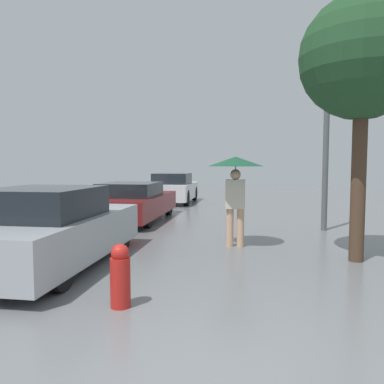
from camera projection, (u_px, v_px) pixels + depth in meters
pedestrian at (236, 173)px, 7.82m from camera, size 1.17×1.17×1.90m
parked_car_nearest at (49, 230)px, 6.41m from camera, size 1.87×4.06×1.35m
parked_car_middle at (133, 202)px, 11.62m from camera, size 1.87×4.30×1.18m
parked_car_farthest at (173, 189)px, 16.97m from camera, size 1.80×3.81×1.34m
tree at (362, 59)px, 6.48m from camera, size 2.17×2.17×4.68m
street_lamp at (327, 120)px, 9.67m from camera, size 0.36×0.36×4.52m
fire_hydrant at (120, 276)px, 4.54m from camera, size 0.25×0.25×0.78m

